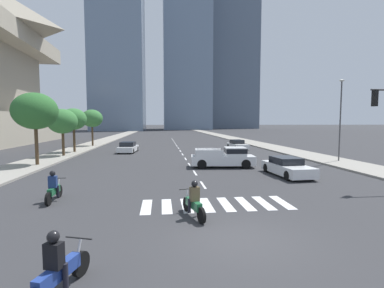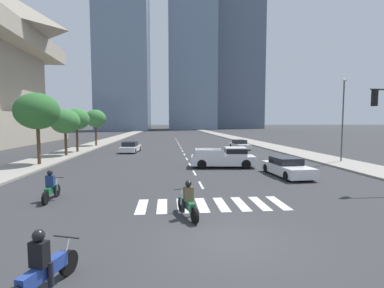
# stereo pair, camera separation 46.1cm
# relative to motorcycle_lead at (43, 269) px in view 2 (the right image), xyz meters

# --- Properties ---
(ground_plane) EXTENTS (800.00, 800.00, 0.00)m
(ground_plane) POSITION_rel_motorcycle_lead_xyz_m (4.71, 2.44, -0.58)
(ground_plane) COLOR #333335
(sidewalk_east) EXTENTS (4.00, 260.00, 0.15)m
(sidewalk_east) POSITION_rel_motorcycle_lead_xyz_m (18.53, 32.44, -0.51)
(sidewalk_east) COLOR gray
(sidewalk_east) RESTS_ON ground
(sidewalk_west) EXTENTS (4.00, 260.00, 0.15)m
(sidewalk_west) POSITION_rel_motorcycle_lead_xyz_m (-9.11, 32.44, -0.51)
(sidewalk_west) COLOR gray
(sidewalk_west) RESTS_ON ground
(crosswalk_near) EXTENTS (6.75, 2.24, 0.01)m
(crosswalk_near) POSITION_rel_motorcycle_lead_xyz_m (4.71, 6.24, -0.58)
(crosswalk_near) COLOR silver
(crosswalk_near) RESTS_ON ground
(lane_divider_center) EXTENTS (0.14, 50.00, 0.01)m
(lane_divider_center) POSITION_rel_motorcycle_lead_xyz_m (4.71, 34.24, -0.58)
(lane_divider_center) COLOR silver
(lane_divider_center) RESTS_ON ground
(motorcycle_lead) EXTENTS (0.98, 2.15, 1.49)m
(motorcycle_lead) POSITION_rel_motorcycle_lead_xyz_m (0.00, 0.00, 0.00)
(motorcycle_lead) COLOR black
(motorcycle_lead) RESTS_ON ground
(motorcycle_trailing) EXTENTS (0.70, 2.07, 1.49)m
(motorcycle_trailing) POSITION_rel_motorcycle_lead_xyz_m (-2.86, 7.61, 0.00)
(motorcycle_trailing) COLOR black
(motorcycle_trailing) RESTS_ON ground
(motorcycle_third) EXTENTS (0.89, 2.07, 1.49)m
(motorcycle_third) POSITION_rel_motorcycle_lead_xyz_m (3.50, 4.67, 0.00)
(motorcycle_third) COLOR black
(motorcycle_third) RESTS_ON ground
(pickup_truck) EXTENTS (5.40, 2.44, 1.67)m
(pickup_truck) POSITION_rel_motorcycle_lead_xyz_m (7.59, 16.61, 0.23)
(pickup_truck) COLOR silver
(pickup_truck) RESTS_ON ground
(sedan_white_0) EXTENTS (2.27, 4.59, 1.32)m
(sedan_white_0) POSITION_rel_motorcycle_lead_xyz_m (-1.88, 29.19, 0.02)
(sedan_white_0) COLOR silver
(sedan_white_0) RESTS_ON ground
(sedan_white_1) EXTENTS (2.09, 4.70, 1.29)m
(sedan_white_1) POSITION_rel_motorcycle_lead_xyz_m (12.84, 31.85, 0.01)
(sedan_white_1) COLOR silver
(sedan_white_1) RESTS_ON ground
(sedan_white_2) EXTENTS (2.17, 4.69, 1.29)m
(sedan_white_2) POSITION_rel_motorcycle_lead_xyz_m (11.05, 12.52, 0.02)
(sedan_white_2) COLOR silver
(sedan_white_2) RESTS_ON ground
(street_lamp_east) EXTENTS (0.50, 0.24, 7.55)m
(street_lamp_east) POSITION_rel_motorcycle_lead_xyz_m (18.83, 18.26, 3.94)
(street_lamp_east) COLOR #3F3F42
(street_lamp_east) RESTS_ON sidewalk_east
(street_tree_nearest) EXTENTS (3.64, 3.64, 6.09)m
(street_tree_nearest) POSITION_rel_motorcycle_lead_xyz_m (-8.31, 18.85, 4.10)
(street_tree_nearest) COLOR #4C3823
(street_tree_nearest) RESTS_ON sidewalk_west
(street_tree_second) EXTENTS (3.11, 3.11, 5.03)m
(street_tree_second) POSITION_rel_motorcycle_lead_xyz_m (-8.31, 25.29, 3.26)
(street_tree_second) COLOR #4C3823
(street_tree_second) RESTS_ON sidewalk_west
(street_tree_third) EXTENTS (3.06, 3.06, 5.29)m
(street_tree_third) POSITION_rel_motorcycle_lead_xyz_m (-8.31, 29.16, 3.53)
(street_tree_third) COLOR #4C3823
(street_tree_third) RESTS_ON sidewalk_west
(street_tree_fourth) EXTENTS (3.18, 3.18, 5.56)m
(street_tree_fourth) POSITION_rel_motorcycle_lead_xyz_m (-8.31, 38.26, 3.75)
(street_tree_fourth) COLOR #4C3823
(street_tree_fourth) RESTS_ON sidewalk_west
(office_tower_left_skyline) EXTENTS (22.54, 24.26, 99.81)m
(office_tower_left_skyline) POSITION_rel_motorcycle_lead_xyz_m (-16.59, 124.44, 48.79)
(office_tower_left_skyline) COLOR slate
(office_tower_left_skyline) RESTS_ON ground
(office_tower_center_skyline) EXTENTS (23.90, 21.25, 95.91)m
(office_tower_center_skyline) POSITION_rel_motorcycle_lead_xyz_m (15.68, 140.27, 46.85)
(office_tower_center_skyline) COLOR slate
(office_tower_center_skyline) RESTS_ON ground
(office_tower_right_skyline) EXTENTS (27.80, 22.90, 122.28)m
(office_tower_right_skyline) POSITION_rel_motorcycle_lead_xyz_m (45.62, 163.38, 60.02)
(office_tower_right_skyline) COLOR slate
(office_tower_right_skyline) RESTS_ON ground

